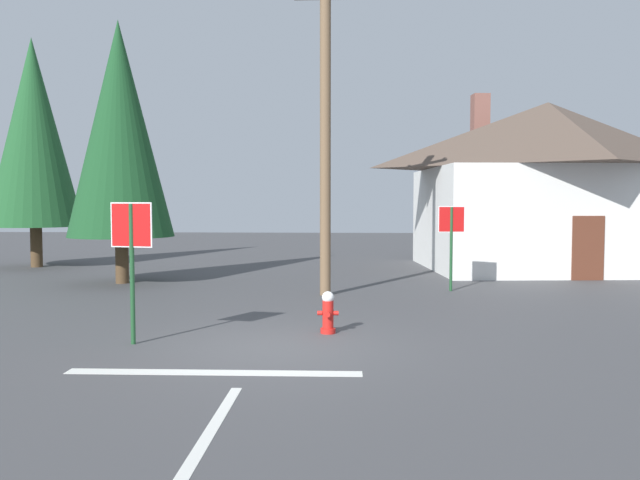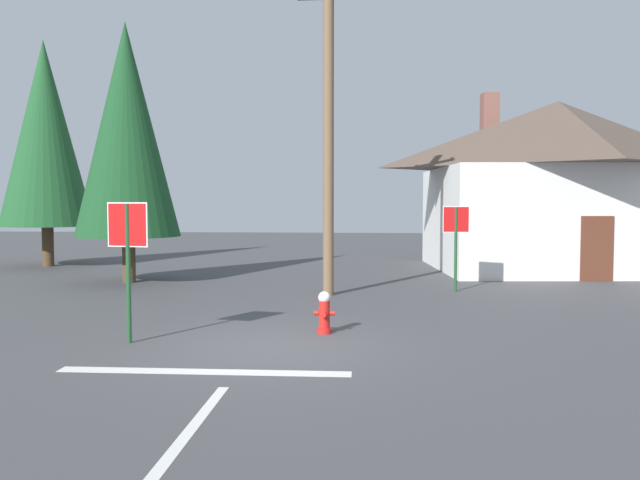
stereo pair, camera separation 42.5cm
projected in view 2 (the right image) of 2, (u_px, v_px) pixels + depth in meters
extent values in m
cube|color=#424244|center=(269.00, 349.00, 11.02)|extent=(80.00, 80.00, 0.10)
cube|color=silver|center=(204.00, 372.00, 9.36)|extent=(4.25, 0.36, 0.01)
cube|color=silver|center=(191.00, 428.00, 7.02)|extent=(0.15, 3.13, 0.01)
cylinder|color=#1E4C28|center=(128.00, 274.00, 11.21)|extent=(0.08, 0.08, 2.41)
cube|color=white|center=(128.00, 225.00, 11.16)|extent=(0.76, 0.16, 0.77)
cube|color=red|center=(128.00, 225.00, 11.16)|extent=(0.72, 0.16, 0.72)
cylinder|color=red|center=(324.00, 331.00, 12.10)|extent=(0.28, 0.28, 0.09)
cylinder|color=red|center=(324.00, 314.00, 12.08)|extent=(0.21, 0.21, 0.51)
sphere|color=white|center=(324.00, 297.00, 12.06)|extent=(0.22, 0.22, 0.22)
cylinder|color=red|center=(316.00, 313.00, 12.09)|extent=(0.09, 0.08, 0.08)
cylinder|color=red|center=(332.00, 313.00, 12.07)|extent=(0.09, 0.08, 0.08)
cylinder|color=red|center=(324.00, 314.00, 11.93)|extent=(0.10, 0.09, 0.10)
cylinder|color=brown|center=(328.00, 136.00, 16.79)|extent=(0.28, 0.28, 8.26)
cylinder|color=#1E4C28|center=(456.00, 249.00, 17.66)|extent=(0.08, 0.08, 2.29)
cube|color=white|center=(456.00, 219.00, 17.61)|extent=(0.71, 0.02, 0.71)
cube|color=red|center=(456.00, 219.00, 17.61)|extent=(0.67, 0.03, 0.67)
cube|color=silver|center=(556.00, 219.00, 23.33)|extent=(8.98, 7.59, 3.63)
pyramid|color=brown|center=(558.00, 135.00, 23.15)|extent=(9.69, 8.19, 2.36)
cube|color=brown|center=(490.00, 122.00, 24.34)|extent=(0.65, 0.65, 2.12)
cube|color=#592D1E|center=(597.00, 249.00, 19.92)|extent=(1.00, 0.15, 2.00)
cylinder|color=#4C3823|center=(129.00, 259.00, 19.65)|extent=(0.39, 0.39, 1.40)
cone|color=#194723|center=(127.00, 130.00, 19.42)|extent=(3.10, 3.10, 6.36)
cylinder|color=#4C3823|center=(48.00, 246.00, 24.61)|extent=(0.42, 0.42, 1.52)
cone|color=#1E5128|center=(45.00, 133.00, 24.36)|extent=(3.38, 3.38, 6.93)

